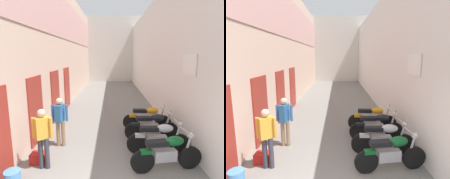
% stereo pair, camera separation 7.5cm
% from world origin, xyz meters
% --- Properties ---
extents(ground_plane, '(34.17, 34.17, 0.00)m').
position_xyz_m(ground_plane, '(0.00, 7.09, 0.00)').
color(ground_plane, slate).
extents(building_left, '(0.45, 18.17, 6.64)m').
position_xyz_m(building_left, '(-2.60, 9.03, 3.34)').
color(building_left, beige).
rests_on(building_left, ground).
extents(building_right, '(0.45, 18.17, 5.83)m').
position_xyz_m(building_right, '(2.61, 9.08, 2.91)').
color(building_right, silver).
rests_on(building_right, ground).
extents(building_far_end, '(7.81, 2.00, 6.99)m').
position_xyz_m(building_far_end, '(0.00, 19.17, 3.50)').
color(building_far_end, beige).
rests_on(building_far_end, ground).
extents(motorcycle_nearest, '(1.84, 0.58, 1.04)m').
position_xyz_m(motorcycle_nearest, '(1.47, 1.74, 0.50)').
color(motorcycle_nearest, black).
rests_on(motorcycle_nearest, ground).
extents(motorcycle_second, '(1.85, 0.58, 1.04)m').
position_xyz_m(motorcycle_second, '(1.47, 2.60, 0.50)').
color(motorcycle_second, black).
rests_on(motorcycle_second, ground).
extents(motorcycle_third, '(1.85, 0.58, 1.04)m').
position_xyz_m(motorcycle_third, '(1.47, 3.54, 0.50)').
color(motorcycle_third, black).
rests_on(motorcycle_third, ground).
extents(motorcycle_fourth, '(1.85, 0.58, 1.04)m').
position_xyz_m(motorcycle_fourth, '(1.47, 4.38, 0.50)').
color(motorcycle_fourth, black).
rests_on(motorcycle_fourth, ground).
extents(pedestrian_by_doorway, '(0.52, 0.37, 1.57)m').
position_xyz_m(pedestrian_by_doorway, '(-1.64, 1.87, 0.92)').
color(pedestrian_by_doorway, '#383842').
rests_on(pedestrian_by_doorway, ground).
extents(pedestrian_mid_alley, '(0.52, 0.37, 1.57)m').
position_xyz_m(pedestrian_mid_alley, '(-1.53, 3.09, 0.92)').
color(pedestrian_mid_alley, '#8C7251').
rests_on(pedestrian_mid_alley, ground).
extents(plastic_crate, '(0.44, 0.32, 0.28)m').
position_xyz_m(plastic_crate, '(-1.86, 2.12, 0.14)').
color(plastic_crate, red).
rests_on(plastic_crate, ground).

